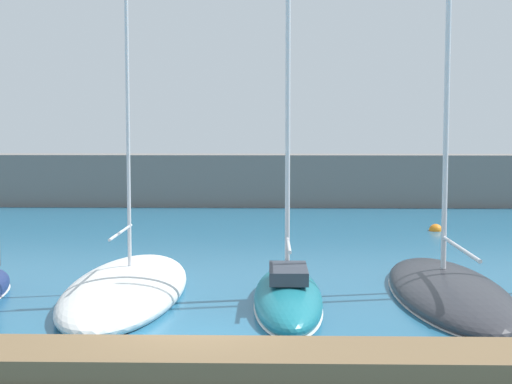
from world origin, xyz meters
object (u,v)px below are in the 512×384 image
Objects in this scene: sailboat_teal_fourth at (288,293)px; mooring_buoy_orange at (436,231)px; sailboat_charcoal_fifth at (449,289)px; sailboat_white_third at (127,288)px.

sailboat_teal_fourth reaches higher than mooring_buoy_orange.
sailboat_teal_fourth is at bearing 104.12° from sailboat_charcoal_fifth.
mooring_buoy_orange is (2.47, 13.88, -0.22)m from sailboat_charcoal_fifth.
mooring_buoy_orange is (7.09, 15.06, -0.34)m from sailboat_teal_fourth.
sailboat_white_third is at bearing 91.07° from sailboat_charcoal_fifth.
sailboat_teal_fourth is 0.99× the size of sailboat_charcoal_fifth.
sailboat_charcoal_fifth is at bearing -100.10° from mooring_buoy_orange.
sailboat_charcoal_fifth is (4.61, 1.18, -0.12)m from sailboat_teal_fourth.
mooring_buoy_orange is at bearing -25.71° from sailboat_teal_fourth.
sailboat_teal_fourth is 24.89× the size of mooring_buoy_orange.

